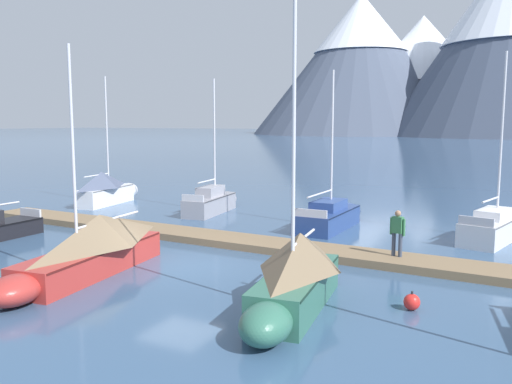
# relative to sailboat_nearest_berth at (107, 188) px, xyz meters

# --- Properties ---
(ground_plane) EXTENTS (700.00, 700.00, 0.00)m
(ground_plane) POSITION_rel_sailboat_nearest_berth_xyz_m (12.69, -10.24, -0.98)
(ground_plane) COLOR #38567A
(mountain_west_summit) EXTENTS (90.58, 90.58, 58.22)m
(mountain_west_summit) POSITION_rel_sailboat_nearest_berth_xyz_m (-42.66, 201.73, 29.35)
(mountain_west_summit) COLOR #4C566B
(mountain_west_summit) RESTS_ON ground
(mountain_central_massif) EXTENTS (82.55, 82.55, 49.57)m
(mountain_central_massif) POSITION_rel_sailboat_nearest_berth_xyz_m (-19.56, 214.59, 25.57)
(mountain_central_massif) COLOR #424C60
(mountain_central_massif) RESTS_ON ground
(mountain_shoulder_ridge) EXTENTS (89.87, 89.87, 68.90)m
(mountain_shoulder_ridge) POSITION_rel_sailboat_nearest_berth_xyz_m (15.37, 193.85, 35.71)
(mountain_shoulder_ridge) COLOR #424C60
(mountain_shoulder_ridge) RESTS_ON ground
(dock) EXTENTS (29.33, 3.35, 0.30)m
(dock) POSITION_rel_sailboat_nearest_berth_xyz_m (12.69, -6.24, -0.84)
(dock) COLOR #846B4C
(dock) RESTS_ON ground
(sailboat_nearest_berth) EXTENTS (2.21, 5.90, 7.95)m
(sailboat_nearest_berth) POSITION_rel_sailboat_nearest_berth_xyz_m (0.00, 0.00, 0.00)
(sailboat_nearest_berth) COLOR white
(sailboat_nearest_berth) RESTS_ON ground
(sailboat_mid_dock_port) EXTENTS (1.98, 5.54, 7.57)m
(sailboat_mid_dock_port) POSITION_rel_sailboat_nearest_berth_xyz_m (7.56, 0.37, -0.36)
(sailboat_mid_dock_port) COLOR #93939E
(sailboat_mid_dock_port) RESTS_ON ground
(sailboat_mid_dock_starboard) EXTENTS (2.45, 7.65, 7.57)m
(sailboat_mid_dock_starboard) POSITION_rel_sailboat_nearest_berth_xyz_m (10.58, -12.49, -0.06)
(sailboat_mid_dock_starboard) COLOR #B2332D
(sailboat_mid_dock_starboard) RESTS_ON ground
(sailboat_far_berth) EXTENTS (1.90, 6.32, 7.61)m
(sailboat_far_berth) POSITION_rel_sailboat_nearest_berth_xyz_m (15.10, -0.70, -0.41)
(sailboat_far_berth) COLOR navy
(sailboat_far_berth) RESTS_ON ground
(sailboat_outer_slip) EXTENTS (2.20, 6.05, 8.59)m
(sailboat_outer_slip) POSITION_rel_sailboat_nearest_berth_xyz_m (18.11, -12.54, -0.01)
(sailboat_outer_slip) COLOR #336B56
(sailboat_outer_slip) RESTS_ON ground
(sailboat_end_of_dock) EXTENTS (2.64, 5.64, 8.14)m
(sailboat_end_of_dock) POSITION_rel_sailboat_nearest_berth_xyz_m (22.48, -0.24, -0.37)
(sailboat_end_of_dock) COLOR silver
(sailboat_end_of_dock) RESTS_ON ground
(person_on_dock) EXTENTS (0.58, 0.30, 1.69)m
(person_on_dock) POSITION_rel_sailboat_nearest_berth_xyz_m (19.55, -6.41, 0.28)
(person_on_dock) COLOR #384256
(person_on_dock) RESTS_ON dock
(mooring_buoy_channel_marker) EXTENTS (0.45, 0.45, 0.53)m
(mooring_buoy_channel_marker) POSITION_rel_sailboat_nearest_berth_xyz_m (21.00, -11.08, -0.76)
(mooring_buoy_channel_marker) COLOR red
(mooring_buoy_channel_marker) RESTS_ON ground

